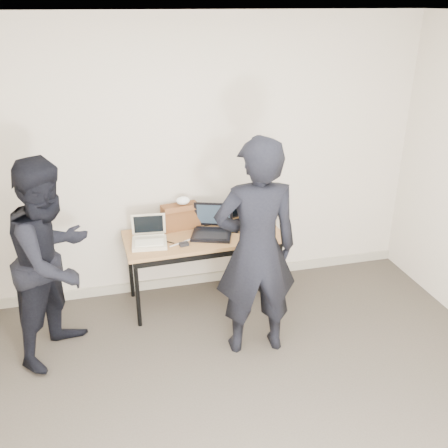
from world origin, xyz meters
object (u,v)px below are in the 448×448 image
object	(u,v)px
desk	(204,241)
leather_satchel	(181,216)
laptop_beige	(149,238)
laptop_center	(212,228)
laptop_right	(242,218)
equipment_box	(260,215)
person_observer	(53,260)
person_typist	(256,250)

from	to	relation	value
desk	leather_satchel	world-z (taller)	leather_satchel
laptop_beige	leather_satchel	distance (m)	0.44
desk	laptop_center	distance (m)	0.15
laptop_right	leather_satchel	world-z (taller)	leather_satchel
laptop_center	laptop_beige	bearing A→B (deg)	-154.92
desk	laptop_right	xyz separation A→B (m)	(0.43, 0.19, 0.11)
desk	leather_satchel	size ratio (longest dim) A/B	3.97
laptop_center	equipment_box	size ratio (longest dim) A/B	1.99
desk	leather_satchel	distance (m)	0.34
laptop_beige	person_observer	xyz separation A→B (m)	(-0.81, -0.41, 0.09)
leather_satchel	equipment_box	world-z (taller)	leather_satchel
person_observer	leather_satchel	bearing A→B (deg)	-25.59
laptop_beige	person_observer	world-z (taller)	person_observer
laptop_right	equipment_box	world-z (taller)	laptop_right
equipment_box	person_typist	distance (m)	1.09
leather_satchel	laptop_beige	bearing A→B (deg)	-151.11
laptop_center	leather_satchel	bearing A→B (deg)	161.71
leather_satchel	person_typist	distance (m)	1.14
laptop_beige	equipment_box	world-z (taller)	laptop_beige
equipment_box	laptop_beige	bearing A→B (deg)	-168.62
desk	laptop_right	distance (m)	0.49
person_typist	equipment_box	bearing A→B (deg)	-106.46
laptop_beige	laptop_right	xyz separation A→B (m)	(0.95, 0.23, -0.00)
laptop_beige	equipment_box	xyz separation A→B (m)	(1.15, 0.23, 0.02)
leather_satchel	person_typist	xyz separation A→B (m)	(0.44, -1.05, 0.09)
laptop_center	leather_satchel	world-z (taller)	laptop_center
laptop_center	equipment_box	world-z (taller)	laptop_center
desk	laptop_center	xyz separation A→B (m)	(0.09, 0.02, 0.12)
equipment_box	person_observer	world-z (taller)	person_observer
desk	person_typist	xyz separation A→B (m)	(0.26, -0.82, 0.28)
desk	equipment_box	xyz separation A→B (m)	(0.63, 0.19, 0.13)
desk	laptop_right	bearing A→B (deg)	21.80
leather_satchel	person_observer	size ratio (longest dim) A/B	0.22
laptop_beige	leather_satchel	size ratio (longest dim) A/B	0.89
laptop_beige	leather_satchel	world-z (taller)	same
laptop_right	leather_satchel	size ratio (longest dim) A/B	0.97
desk	laptop_center	world-z (taller)	laptop_center
person_typist	laptop_right	bearing A→B (deg)	-96.14
equipment_box	person_typist	size ratio (longest dim) A/B	0.13
leather_satchel	person_observer	xyz separation A→B (m)	(-1.15, -0.67, 0.01)
leather_satchel	person_observer	bearing A→B (deg)	-158.87
person_typist	person_observer	bearing A→B (deg)	-9.43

